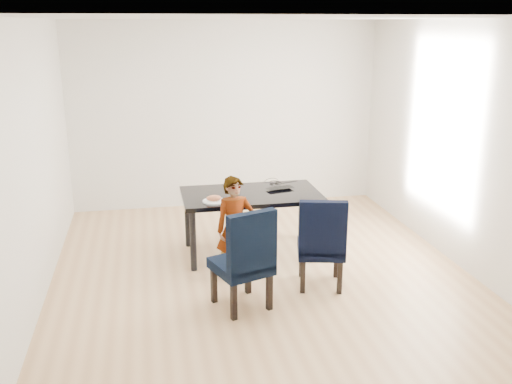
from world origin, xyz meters
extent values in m
cube|color=tan|center=(0.00, 0.00, -0.01)|extent=(4.50, 5.00, 0.01)
cube|color=white|center=(0.00, 0.00, 2.71)|extent=(4.50, 5.00, 0.01)
cube|color=silver|center=(0.00, 2.50, 1.35)|extent=(4.50, 0.01, 2.70)
cube|color=white|center=(0.00, -2.50, 1.35)|extent=(4.50, 0.01, 2.70)
cube|color=white|center=(-2.25, 0.00, 1.35)|extent=(0.01, 5.00, 2.70)
cube|color=white|center=(2.25, 0.00, 1.35)|extent=(0.01, 5.00, 2.70)
cube|color=black|center=(0.00, 0.50, 0.38)|extent=(1.60, 0.90, 0.75)
cube|color=black|center=(-0.34, -0.79, 0.51)|extent=(0.63, 0.64, 1.02)
cube|color=black|center=(0.55, -0.49, 0.49)|extent=(0.58, 0.59, 0.99)
imported|color=#EE5C14|center=(-0.30, -0.15, 0.56)|extent=(0.44, 0.32, 1.13)
cylinder|color=white|center=(-0.46, 0.24, 0.76)|extent=(0.35, 0.35, 0.01)
ellipsoid|color=#A95F3C|center=(-0.47, 0.23, 0.80)|extent=(0.17, 0.08, 0.07)
imported|color=black|center=(0.35, 0.62, 0.76)|extent=(0.36, 0.28, 0.03)
torus|color=black|center=(0.37, 0.85, 0.75)|extent=(0.17, 0.17, 0.01)
camera|label=1|loc=(-1.18, -5.75, 2.65)|focal=40.00mm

